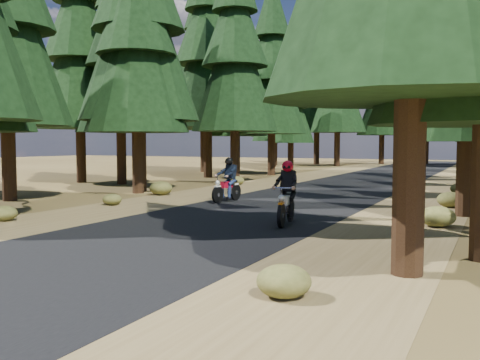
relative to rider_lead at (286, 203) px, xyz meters
name	(u,v)px	position (x,y,z in m)	size (l,w,h in m)	color
ground	(216,223)	(-1.85, -0.56, -0.58)	(120.00, 120.00, 0.00)	#413217
road	(282,204)	(-1.85, 4.44, -0.57)	(6.00, 100.00, 0.01)	black
shoulder_l	(175,198)	(-6.45, 4.44, -0.58)	(3.20, 100.00, 0.01)	brown
shoulder_r	(415,211)	(2.75, 4.44, -0.58)	(3.20, 100.00, 0.01)	brown
pine_forest	(378,51)	(-1.87, 20.49, 7.31)	(34.59, 55.08, 16.32)	black
understory_shrubs	(351,197)	(0.33, 5.72, -0.33)	(14.98, 29.07, 0.58)	#474C1E
rider_lead	(286,203)	(0.00, 0.00, 0.00)	(0.89, 2.01, 1.73)	silver
rider_follow	(227,187)	(-4.02, 4.26, -0.02)	(0.76, 1.91, 1.66)	maroon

